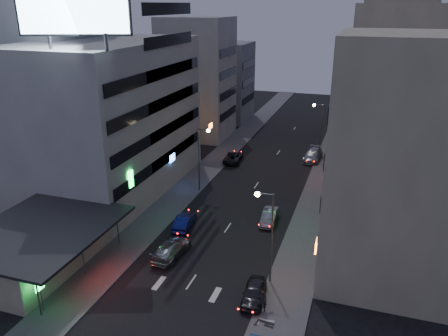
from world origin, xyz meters
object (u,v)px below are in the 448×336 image
at_px(road_car_blue, 184,222).
at_px(scooter_blue, 268,331).
at_px(parked_car_right_near, 254,293).
at_px(parked_car_left, 233,157).
at_px(road_car_silver, 171,249).
at_px(parked_car_right_far, 313,155).
at_px(parked_car_right_mid, 269,217).
at_px(scooter_black_b, 275,317).
at_px(scooter_silver_b, 275,315).
at_px(person, 263,301).

bearing_deg(road_car_blue, scooter_blue, 125.57).
relative_size(parked_car_right_near, parked_car_left, 0.83).
bearing_deg(scooter_blue, road_car_blue, 41.87).
relative_size(road_car_silver, scooter_blue, 2.82).
bearing_deg(parked_car_right_far, parked_car_right_mid, -90.61).
height_order(road_car_silver, scooter_black_b, road_car_silver).
relative_size(parked_car_right_near, scooter_silver_b, 2.24).
distance_m(parked_car_right_mid, parked_car_left, 19.56).
distance_m(scooter_blue, scooter_silver_b, 1.77).
bearing_deg(parked_car_right_mid, road_car_blue, -156.98).
bearing_deg(parked_car_right_far, scooter_silver_b, -82.58).
bearing_deg(road_car_silver, parked_car_right_mid, -123.71).
height_order(parked_car_left, scooter_silver_b, parked_car_left).
distance_m(parked_car_right_near, parked_car_right_mid, 13.33).
bearing_deg(person, road_car_blue, -55.30).
xyz_separation_m(person, scooter_black_b, (1.24, -1.18, -0.28)).
relative_size(scooter_black_b, scooter_silver_b, 1.07).
height_order(parked_car_right_near, scooter_blue, parked_car_right_near).
height_order(parked_car_right_mid, scooter_blue, parked_car_right_mid).
height_order(parked_car_right_near, scooter_silver_b, parked_car_right_near).
xyz_separation_m(parked_car_right_near, road_car_silver, (-8.88, 3.90, 0.04)).
xyz_separation_m(road_car_blue, scooter_blue, (11.87, -12.99, -0.04)).
relative_size(parked_car_right_far, scooter_blue, 3.06).
bearing_deg(parked_car_left, road_car_silver, 89.03).
relative_size(parked_car_right_mid, scooter_silver_b, 2.28).
distance_m(parked_car_right_mid, scooter_blue, 17.39).
xyz_separation_m(parked_car_right_near, parked_car_right_mid, (-1.76, 13.21, -0.01)).
relative_size(person, scooter_black_b, 0.90).
bearing_deg(road_car_blue, parked_car_left, -93.45).
bearing_deg(road_car_blue, parked_car_right_near, 130.11).
xyz_separation_m(parked_car_right_near, scooter_blue, (2.00, -3.77, -0.02)).
xyz_separation_m(parked_car_right_near, parked_car_right_far, (0.00, 34.66, 0.11)).
relative_size(parked_car_right_mid, road_car_silver, 0.82).
xyz_separation_m(parked_car_right_mid, scooter_blue, (3.76, -16.98, -0.01)).
xyz_separation_m(parked_car_left, scooter_black_b, (13.34, -32.71, 0.03)).
height_order(parked_car_right_near, scooter_black_b, parked_car_right_near).
height_order(parked_car_right_far, scooter_blue, parked_car_right_far).
bearing_deg(parked_car_left, parked_car_right_mid, 112.77).
distance_m(parked_car_left, scooter_silver_b, 35.00).
bearing_deg(parked_car_right_near, scooter_silver_b, -48.10).
distance_m(parked_car_right_mid, person, 14.61).
bearing_deg(parked_car_right_near, road_car_silver, 151.47).
height_order(parked_car_right_far, road_car_blue, parked_car_right_far).
bearing_deg(parked_car_right_near, parked_car_right_mid, 92.78).
bearing_deg(parked_car_right_near, parked_car_left, 105.29).
relative_size(parked_car_right_far, person, 3.14).
xyz_separation_m(road_car_silver, scooter_silver_b, (11.01, -5.91, -0.06)).
bearing_deg(parked_car_right_far, person, -84.36).
bearing_deg(person, scooter_blue, 99.72).
relative_size(parked_car_right_near, scooter_black_b, 2.09).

